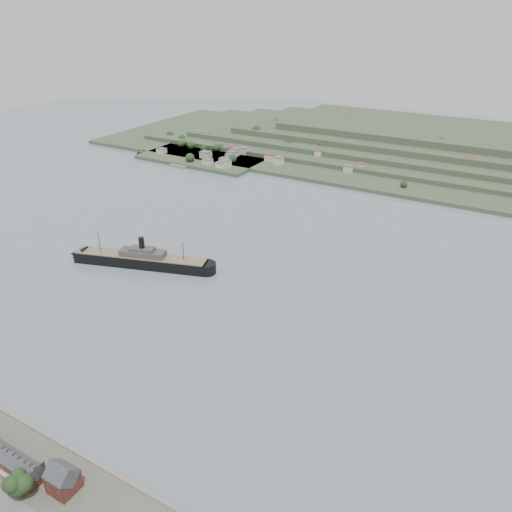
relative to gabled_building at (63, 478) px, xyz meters
The scene contains 7 objects.
ground 166.49m from the gabled_building, 99.52° to the left, with size 1400.00×1400.00×0.00m, color slate.
gabled_building is the anchor object (origin of this frame).
far_peninsula 557.11m from the gabled_building, 89.96° to the left, with size 760.00×309.00×30.00m.
steamship 190.44m from the gabled_building, 123.82° to the left, with size 110.49×45.63×27.27m.
tugboat 212.90m from the gabled_building, 124.19° to the left, with size 14.80×8.97×6.48m.
ferry_west 493.69m from the gabled_building, 128.00° to the left, with size 18.84×8.91×6.82m.
fig_tree 16.11m from the gabled_building, 136.32° to the right, with size 11.28×9.77×12.59m.
Camera 1 is at (158.03, -240.73, 170.93)m, focal length 35.00 mm.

